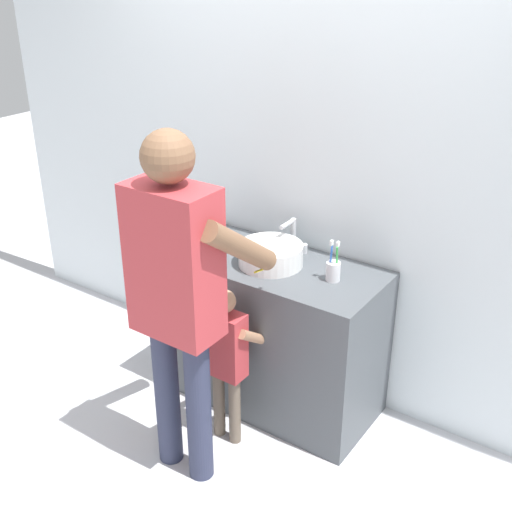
# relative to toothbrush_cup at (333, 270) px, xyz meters

# --- Properties ---
(ground_plane) EXTENTS (14.00, 14.00, 0.00)m
(ground_plane) POSITION_rel_toothbrush_cup_xyz_m (-0.34, -0.31, -0.90)
(ground_plane) COLOR silver
(back_wall) EXTENTS (4.40, 0.08, 2.70)m
(back_wall) POSITION_rel_toothbrush_cup_xyz_m (-0.34, 0.31, 0.45)
(back_wall) COLOR silver
(back_wall) RESTS_ON ground
(vanity_cabinet) EXTENTS (1.16, 0.54, 0.84)m
(vanity_cabinet) POSITION_rel_toothbrush_cup_xyz_m (-0.34, -0.01, -0.48)
(vanity_cabinet) COLOR #4C5156
(vanity_cabinet) RESTS_ON ground
(sink_basin) EXTENTS (0.33, 0.33, 0.11)m
(sink_basin) POSITION_rel_toothbrush_cup_xyz_m (-0.34, -0.03, 0.00)
(sink_basin) COLOR white
(sink_basin) RESTS_ON vanity_cabinet
(faucet) EXTENTS (0.18, 0.14, 0.18)m
(faucet) POSITION_rel_toothbrush_cup_xyz_m (-0.34, 0.17, 0.03)
(faucet) COLOR #B7BABF
(faucet) RESTS_ON vanity_cabinet
(toothbrush_cup) EXTENTS (0.07, 0.07, 0.21)m
(toothbrush_cup) POSITION_rel_toothbrush_cup_xyz_m (0.00, 0.00, 0.00)
(toothbrush_cup) COLOR silver
(toothbrush_cup) RESTS_ON vanity_cabinet
(child_toddler) EXTENTS (0.27, 0.27, 0.86)m
(child_toddler) POSITION_rel_toothbrush_cup_xyz_m (-0.34, -0.41, -0.38)
(child_toddler) COLOR #6B5B4C
(child_toddler) RESTS_ON ground
(adult_parent) EXTENTS (0.52, 0.55, 1.68)m
(adult_parent) POSITION_rel_toothbrush_cup_xyz_m (-0.39, -0.68, 0.11)
(adult_parent) COLOR #2D334C
(adult_parent) RESTS_ON ground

